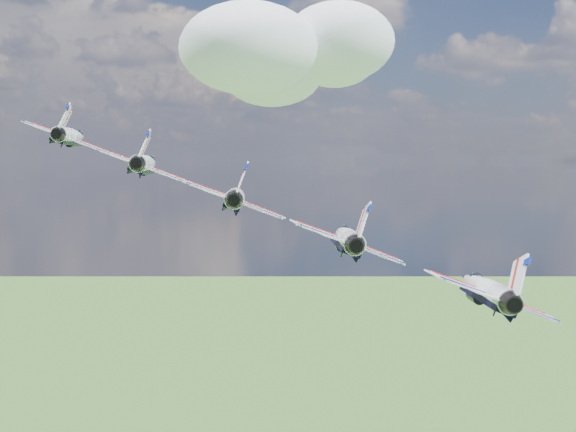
{
  "coord_description": "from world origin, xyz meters",
  "views": [
    {
      "loc": [
        19.1,
        -82.96,
        143.6
      ],
      "look_at": [
        25.57,
        -12.96,
        138.8
      ],
      "focal_mm": 50.0,
      "sensor_mm": 36.0,
      "label": 1
    }
  ],
  "objects_px": {
    "jet_1": "(146,163)",
    "jet_2": "(236,197)",
    "jet_0": "(71,136)",
    "jet_4": "(485,289)",
    "jet_3": "(346,238)"
  },
  "relations": [
    {
      "from": "jet_1",
      "to": "jet_4",
      "type": "relative_size",
      "value": 1.0
    },
    {
      "from": "jet_1",
      "to": "jet_3",
      "type": "xyz_separation_m",
      "value": [
        17.89,
        -17.4,
        -6.12
      ]
    },
    {
      "from": "jet_0",
      "to": "jet_4",
      "type": "height_order",
      "value": "jet_0"
    },
    {
      "from": "jet_1",
      "to": "jet_3",
      "type": "height_order",
      "value": "jet_1"
    },
    {
      "from": "jet_1",
      "to": "jet_0",
      "type": "bearing_deg",
      "value": 138.72
    },
    {
      "from": "jet_0",
      "to": "jet_3",
      "type": "relative_size",
      "value": 1.0
    },
    {
      "from": "jet_1",
      "to": "jet_4",
      "type": "height_order",
      "value": "jet_1"
    },
    {
      "from": "jet_1",
      "to": "jet_2",
      "type": "relative_size",
      "value": 1.0
    },
    {
      "from": "jet_4",
      "to": "jet_3",
      "type": "bearing_deg",
      "value": 138.72
    },
    {
      "from": "jet_0",
      "to": "jet_1",
      "type": "distance_m",
      "value": 12.85
    },
    {
      "from": "jet_1",
      "to": "jet_2",
      "type": "distance_m",
      "value": 12.85
    },
    {
      "from": "jet_0",
      "to": "jet_4",
      "type": "distance_m",
      "value": 51.39
    },
    {
      "from": "jet_2",
      "to": "jet_1",
      "type": "bearing_deg",
      "value": 138.72
    },
    {
      "from": "jet_1",
      "to": "jet_4",
      "type": "distance_m",
      "value": 38.54
    },
    {
      "from": "jet_1",
      "to": "jet_2",
      "type": "bearing_deg",
      "value": -41.28
    }
  ]
}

